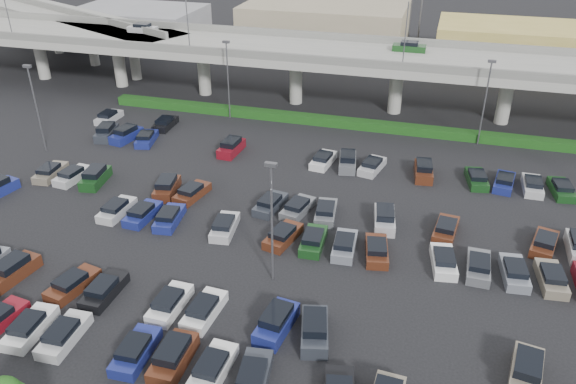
{
  "coord_description": "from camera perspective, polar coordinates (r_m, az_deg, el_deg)",
  "views": [
    {
      "loc": [
        11.02,
        -42.15,
        27.72
      ],
      "look_at": [
        -1.77,
        2.65,
        2.0
      ],
      "focal_mm": 35.0,
      "sensor_mm": 36.0,
      "label": 1
    }
  ],
  "objects": [
    {
      "name": "hedge",
      "position": [
        73.27,
        6.19,
        6.96
      ],
      "size": [
        66.0,
        1.6,
        1.1
      ],
      "primitive_type": "cube",
      "color": "#143C11",
      "rests_on": "ground"
    },
    {
      "name": "light_poles",
      "position": [
        51.38,
        -2.73,
        4.15
      ],
      "size": [
        66.9,
        48.38,
        10.3
      ],
      "color": "#55555B",
      "rests_on": "ground"
    },
    {
      "name": "ground",
      "position": [
        51.64,
        1.09,
        -3.57
      ],
      "size": [
        280.0,
        280.0,
        0.0
      ],
      "primitive_type": "plane",
      "color": "black"
    },
    {
      "name": "distant_buildings",
      "position": [
        106.7,
        16.81,
        14.74
      ],
      "size": [
        138.0,
        24.0,
        9.0
      ],
      "color": "gray",
      "rests_on": "ground"
    },
    {
      "name": "parked_cars",
      "position": [
        47.97,
        -0.16,
        -5.5
      ],
      "size": [
        62.94,
        41.57,
        1.67
      ],
      "color": "gray",
      "rests_on": "ground"
    },
    {
      "name": "on_ramp",
      "position": [
        108.06,
        -21.04,
        15.96
      ],
      "size": [
        50.93,
        30.13,
        8.8
      ],
      "color": "gray",
      "rests_on": "ground"
    },
    {
      "name": "overpass",
      "position": [
        77.84,
        7.28,
        13.22
      ],
      "size": [
        150.0,
        13.0,
        15.8
      ],
      "color": "gray",
      "rests_on": "ground"
    }
  ]
}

